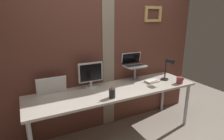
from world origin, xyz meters
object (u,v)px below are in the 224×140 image
object	(u,v)px
laptop	(133,62)
whiteboard_panel	(52,85)
monitor	(91,74)
pen_cup	(112,93)
coffee_mug	(180,80)
desk_lamp	(168,67)

from	to	relation	value
laptop	whiteboard_panel	distance (m)	1.28
monitor	pen_cup	bearing A→B (deg)	-76.24
laptop	coffee_mug	distance (m)	0.75
whiteboard_panel	pen_cup	bearing A→B (deg)	-36.47
monitor	whiteboard_panel	distance (m)	0.54
coffee_mug	whiteboard_panel	bearing A→B (deg)	165.15
monitor	whiteboard_panel	bearing A→B (deg)	177.06
laptop	whiteboard_panel	size ratio (longest dim) A/B	0.93
monitor	whiteboard_panel	xyz separation A→B (m)	(-0.53, 0.03, -0.09)
pen_cup	coffee_mug	xyz separation A→B (m)	(1.14, 0.00, -0.01)
desk_lamp	coffee_mug	xyz separation A→B (m)	(0.08, -0.18, -0.17)
desk_lamp	coffee_mug	bearing A→B (deg)	-65.44
coffee_mug	laptop	bearing A→B (deg)	135.55
laptop	desk_lamp	size ratio (longest dim) A/B	0.99
monitor	desk_lamp	distance (m)	1.20
monitor	whiteboard_panel	world-z (taller)	monitor
laptop	pen_cup	distance (m)	0.83
laptop	desk_lamp	world-z (taller)	laptop
monitor	coffee_mug	size ratio (longest dim) A/B	2.70
desk_lamp	laptop	bearing A→B (deg)	143.06
desk_lamp	pen_cup	size ratio (longest dim) A/B	1.99
desk_lamp	whiteboard_panel	bearing A→B (deg)	170.21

